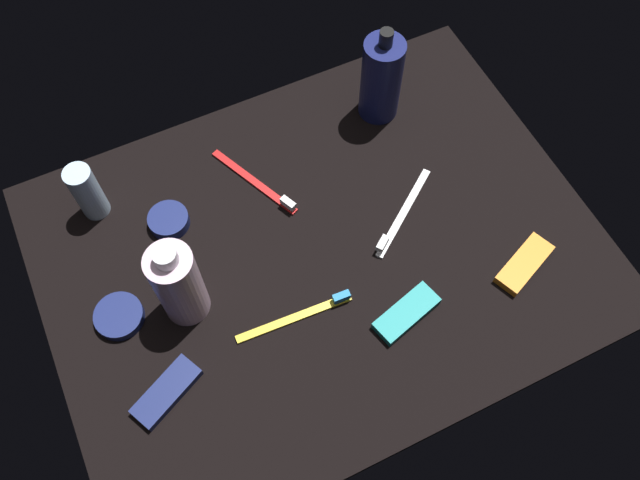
{
  "coord_description": "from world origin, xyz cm",
  "views": [
    {
      "loc": [
        19.82,
        41.45,
        91.62
      ],
      "look_at": [
        0.0,
        0.0,
        3.0
      ],
      "focal_mm": 37.11,
      "sensor_mm": 36.0,
      "label": 1
    }
  ],
  "objects_px": {
    "snack_bar_orange": "(524,264)",
    "snack_bar_teal": "(406,313)",
    "toothbrush_red": "(259,184)",
    "snack_bar_navy": "(167,392)",
    "lotion_bottle": "(381,79)",
    "cream_tin_left": "(169,220)",
    "bodywash_bottle": "(179,286)",
    "deodorant_stick": "(87,192)",
    "cream_tin_right": "(119,316)",
    "toothbrush_yellow": "(301,314)",
    "toothbrush_white": "(400,215)"
  },
  "relations": [
    {
      "from": "snack_bar_orange",
      "to": "snack_bar_teal",
      "type": "distance_m",
      "value": 0.2
    },
    {
      "from": "toothbrush_red",
      "to": "snack_bar_navy",
      "type": "xyz_separation_m",
      "value": [
        0.25,
        0.26,
        0.0
      ]
    },
    {
      "from": "lotion_bottle",
      "to": "snack_bar_navy",
      "type": "bearing_deg",
      "value": 32.27
    },
    {
      "from": "cream_tin_left",
      "to": "bodywash_bottle",
      "type": "bearing_deg",
      "value": 81.42
    },
    {
      "from": "snack_bar_navy",
      "to": "snack_bar_teal",
      "type": "bearing_deg",
      "value": 147.4
    },
    {
      "from": "deodorant_stick",
      "to": "cream_tin_right",
      "type": "bearing_deg",
      "value": 83.2
    },
    {
      "from": "cream_tin_left",
      "to": "cream_tin_right",
      "type": "distance_m",
      "value": 0.17
    },
    {
      "from": "lotion_bottle",
      "to": "bodywash_bottle",
      "type": "xyz_separation_m",
      "value": [
        0.42,
        0.21,
        -0.0
      ]
    },
    {
      "from": "deodorant_stick",
      "to": "snack_bar_orange",
      "type": "xyz_separation_m",
      "value": [
        -0.56,
        0.38,
        -0.05
      ]
    },
    {
      "from": "deodorant_stick",
      "to": "lotion_bottle",
      "type": "bearing_deg",
      "value": 178.13
    },
    {
      "from": "snack_bar_orange",
      "to": "cream_tin_right",
      "type": "relative_size",
      "value": 1.45
    },
    {
      "from": "toothbrush_yellow",
      "to": "cream_tin_left",
      "type": "relative_size",
      "value": 2.83
    },
    {
      "from": "deodorant_stick",
      "to": "snack_bar_teal",
      "type": "bearing_deg",
      "value": 133.98
    },
    {
      "from": "lotion_bottle",
      "to": "deodorant_stick",
      "type": "height_order",
      "value": "lotion_bottle"
    },
    {
      "from": "toothbrush_red",
      "to": "snack_bar_navy",
      "type": "distance_m",
      "value": 0.36
    },
    {
      "from": "snack_bar_navy",
      "to": "cream_tin_left",
      "type": "xyz_separation_m",
      "value": [
        -0.09,
        -0.25,
        0.0
      ]
    },
    {
      "from": "lotion_bottle",
      "to": "toothbrush_red",
      "type": "relative_size",
      "value": 1.09
    },
    {
      "from": "snack_bar_teal",
      "to": "lotion_bottle",
      "type": "bearing_deg",
      "value": -126.77
    },
    {
      "from": "bodywash_bottle",
      "to": "cream_tin_left",
      "type": "bearing_deg",
      "value": -98.58
    },
    {
      "from": "deodorant_stick",
      "to": "cream_tin_left",
      "type": "bearing_deg",
      "value": 142.12
    },
    {
      "from": "snack_bar_orange",
      "to": "toothbrush_yellow",
      "type": "bearing_deg",
      "value": -34.67
    },
    {
      "from": "toothbrush_yellow",
      "to": "cream_tin_left",
      "type": "height_order",
      "value": "toothbrush_yellow"
    },
    {
      "from": "snack_bar_navy",
      "to": "toothbrush_white",
      "type": "bearing_deg",
      "value": 168.41
    },
    {
      "from": "lotion_bottle",
      "to": "toothbrush_yellow",
      "type": "xyz_separation_m",
      "value": [
        0.28,
        0.29,
        -0.07
      ]
    },
    {
      "from": "deodorant_stick",
      "to": "bodywash_bottle",
      "type": "bearing_deg",
      "value": 108.45
    },
    {
      "from": "deodorant_stick",
      "to": "toothbrush_white",
      "type": "xyz_separation_m",
      "value": [
        -0.43,
        0.22,
        -0.05
      ]
    },
    {
      "from": "toothbrush_yellow",
      "to": "toothbrush_red",
      "type": "bearing_deg",
      "value": -97.87
    },
    {
      "from": "toothbrush_yellow",
      "to": "toothbrush_white",
      "type": "relative_size",
      "value": 1.18
    },
    {
      "from": "toothbrush_yellow",
      "to": "cream_tin_right",
      "type": "bearing_deg",
      "value": -24.79
    },
    {
      "from": "cream_tin_left",
      "to": "lotion_bottle",
      "type": "bearing_deg",
      "value": -171.72
    },
    {
      "from": "snack_bar_orange",
      "to": "lotion_bottle",
      "type": "bearing_deg",
      "value": -103.11
    },
    {
      "from": "toothbrush_yellow",
      "to": "snack_bar_navy",
      "type": "bearing_deg",
      "value": 6.3
    },
    {
      "from": "bodywash_bottle",
      "to": "toothbrush_yellow",
      "type": "distance_m",
      "value": 0.18
    },
    {
      "from": "toothbrush_red",
      "to": "cream_tin_left",
      "type": "relative_size",
      "value": 2.65
    },
    {
      "from": "toothbrush_yellow",
      "to": "cream_tin_right",
      "type": "distance_m",
      "value": 0.27
    },
    {
      "from": "toothbrush_yellow",
      "to": "snack_bar_orange",
      "type": "xyz_separation_m",
      "value": [
        -0.34,
        0.07,
        0.0
      ]
    },
    {
      "from": "toothbrush_white",
      "to": "snack_bar_navy",
      "type": "xyz_separation_m",
      "value": [
        0.43,
        0.11,
        0.0
      ]
    },
    {
      "from": "lotion_bottle",
      "to": "cream_tin_left",
      "type": "height_order",
      "value": "lotion_bottle"
    },
    {
      "from": "snack_bar_teal",
      "to": "cream_tin_right",
      "type": "height_order",
      "value": "same"
    },
    {
      "from": "snack_bar_orange",
      "to": "snack_bar_navy",
      "type": "bearing_deg",
      "value": -27.59
    },
    {
      "from": "toothbrush_white",
      "to": "snack_bar_orange",
      "type": "relative_size",
      "value": 1.47
    },
    {
      "from": "bodywash_bottle",
      "to": "toothbrush_red",
      "type": "height_order",
      "value": "bodywash_bottle"
    },
    {
      "from": "toothbrush_yellow",
      "to": "toothbrush_white",
      "type": "bearing_deg",
      "value": -157.98
    },
    {
      "from": "lotion_bottle",
      "to": "snack_bar_orange",
      "type": "bearing_deg",
      "value": 99.43
    },
    {
      "from": "lotion_bottle",
      "to": "bodywash_bottle",
      "type": "bearing_deg",
      "value": 25.84
    },
    {
      "from": "lotion_bottle",
      "to": "bodywash_bottle",
      "type": "distance_m",
      "value": 0.47
    },
    {
      "from": "lotion_bottle",
      "to": "snack_bar_navy",
      "type": "distance_m",
      "value": 0.59
    },
    {
      "from": "lotion_bottle",
      "to": "toothbrush_white",
      "type": "xyz_separation_m",
      "value": [
        0.07,
        0.2,
        -0.07
      ]
    },
    {
      "from": "deodorant_stick",
      "to": "toothbrush_yellow",
      "type": "relative_size",
      "value": 0.59
    },
    {
      "from": "toothbrush_white",
      "to": "cream_tin_left",
      "type": "distance_m",
      "value": 0.36
    }
  ]
}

